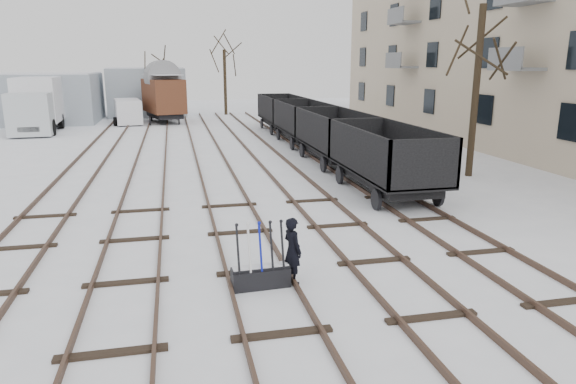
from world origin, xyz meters
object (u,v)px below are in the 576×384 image
object	(u,v)px
worker	(292,250)
panel_van	(128,111)
box_van_wagon	(163,95)
ground_frame	(261,275)
freight_wagon_a	(385,169)
lorry	(38,104)

from	to	relation	value
worker	panel_van	bearing A→B (deg)	-11.85
worker	box_van_wagon	world-z (taller)	box_van_wagon
panel_van	ground_frame	bearing A→B (deg)	-89.02
freight_wagon_a	panel_van	bearing A→B (deg)	113.24
box_van_wagon	lorry	xyz separation A→B (m)	(-8.88, -3.72, -0.31)
lorry	panel_van	distance (m)	6.99
freight_wagon_a	lorry	bearing A→B (deg)	127.02
ground_frame	lorry	xyz separation A→B (m)	(-11.33, 30.33, 1.72)
box_van_wagon	lorry	world-z (taller)	box_van_wagon
ground_frame	freight_wagon_a	bearing A→B (deg)	47.07
panel_van	worker	bearing A→B (deg)	-87.76
panel_van	freight_wagon_a	bearing A→B (deg)	-74.78
ground_frame	lorry	bearing A→B (deg)	107.08
ground_frame	lorry	distance (m)	32.42
ground_frame	freight_wagon_a	size ratio (longest dim) A/B	0.24
freight_wagon_a	box_van_wagon	xyz separation A→B (m)	(-8.48, 26.74, 1.33)
ground_frame	freight_wagon_a	xyz separation A→B (m)	(6.03, 7.31, 0.70)
box_van_wagon	panel_van	distance (m)	3.19
box_van_wagon	lorry	distance (m)	9.63
freight_wagon_a	box_van_wagon	size ratio (longest dim) A/B	1.10
worker	lorry	bearing A→B (deg)	-0.34
freight_wagon_a	worker	bearing A→B (deg)	-126.23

